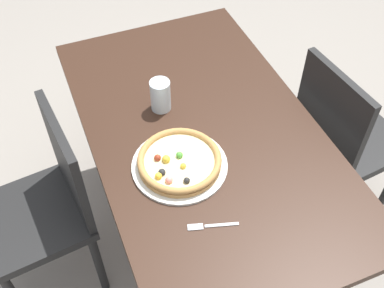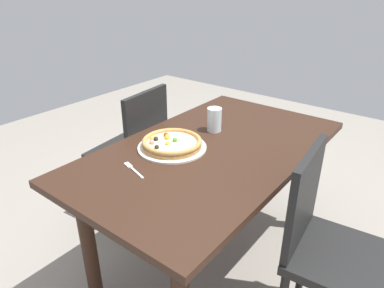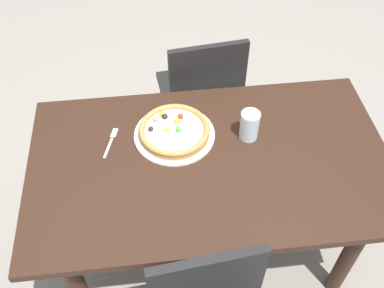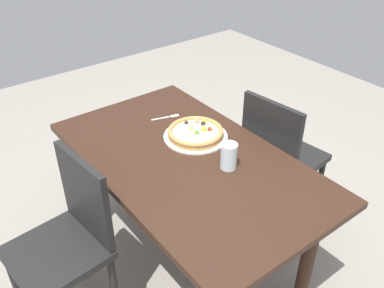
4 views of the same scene
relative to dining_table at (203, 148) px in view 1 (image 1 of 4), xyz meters
name	(u,v)px [view 1 (image 1 of 4)]	position (x,y,z in m)	size (l,w,h in m)	color
ground_plane	(201,231)	(0.00, 0.00, -0.62)	(6.00, 6.00, 0.00)	gray
dining_table	(203,148)	(0.00, 0.00, 0.00)	(1.46, 0.84, 0.73)	#331E14
chair_near	(342,138)	(-0.07, -0.63, -0.12)	(0.44, 0.44, 0.90)	black
chair_far	(47,206)	(0.05, 0.63, -0.12)	(0.44, 0.44, 0.90)	black
plate	(180,165)	(-0.13, 0.15, 0.11)	(0.34, 0.34, 0.01)	silver
pizza	(179,161)	(-0.13, 0.15, 0.14)	(0.30, 0.30, 0.05)	#B78447
fork	(209,226)	(-0.39, 0.15, 0.11)	(0.06, 0.16, 0.00)	silver
drinking_glass	(160,95)	(0.18, 0.11, 0.17)	(0.08, 0.08, 0.13)	silver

